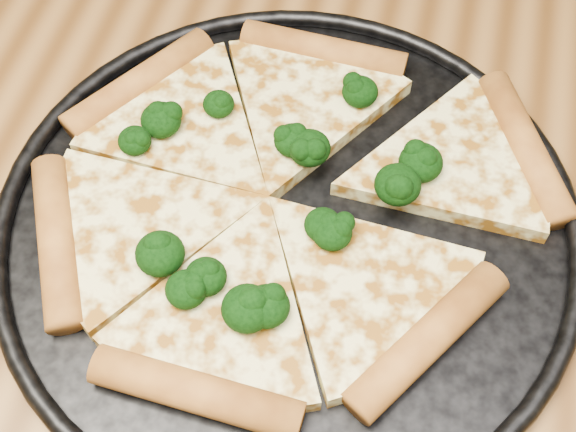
# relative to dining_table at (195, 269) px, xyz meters

# --- Properties ---
(dining_table) EXTENTS (1.20, 0.90, 0.75)m
(dining_table) POSITION_rel_dining_table_xyz_m (0.00, 0.00, 0.00)
(dining_table) COLOR brown
(dining_table) RESTS_ON ground
(pizza_pan) EXTENTS (0.39, 0.39, 0.02)m
(pizza_pan) POSITION_rel_dining_table_xyz_m (0.08, -0.00, 0.10)
(pizza_pan) COLOR black
(pizza_pan) RESTS_ON dining_table
(pizza) EXTENTS (0.36, 0.31, 0.02)m
(pizza) POSITION_rel_dining_table_xyz_m (0.07, 0.01, 0.11)
(pizza) COLOR #F5E996
(pizza) RESTS_ON pizza_pan
(broccoli_florets) EXTENTS (0.22, 0.21, 0.02)m
(broccoli_florets) POSITION_rel_dining_table_xyz_m (0.07, -0.00, 0.12)
(broccoli_florets) COLOR black
(broccoli_florets) RESTS_ON pizza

